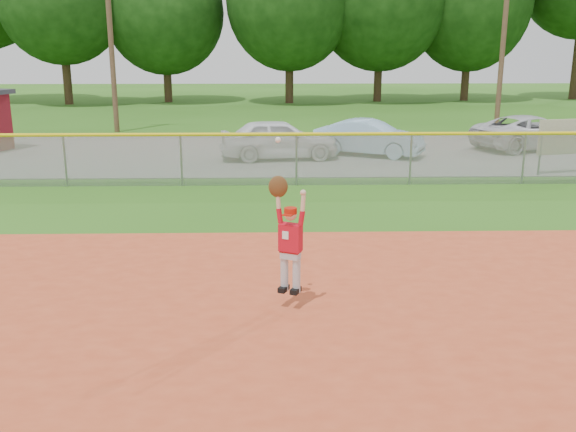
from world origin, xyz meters
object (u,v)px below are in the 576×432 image
object	(u,v)px
ballplayer	(289,236)
car_blue	(369,138)
car_white_b	(531,132)
sponsor_sign	(566,138)
car_white_a	(279,139)

from	to	relation	value
ballplayer	car_blue	bearing A→B (deg)	76.69
car_white_b	sponsor_sign	xyz separation A→B (m)	(-0.90, -5.00, 0.48)
sponsor_sign	car_white_a	bearing A→B (deg)	161.62
car_white_b	car_blue	bearing A→B (deg)	79.46
car_white_a	car_blue	xyz separation A→B (m)	(3.32, 0.67, -0.06)
car_blue	ballplayer	world-z (taller)	ballplayer
sponsor_sign	ballplayer	xyz separation A→B (m)	(-8.94, -10.41, 0.03)
car_white_b	ballplayer	xyz separation A→B (m)	(-9.85, -15.41, 0.51)
car_blue	sponsor_sign	distance (m)	6.71
car_white_a	ballplayer	world-z (taller)	ballplayer
car_blue	car_white_b	bearing A→B (deg)	-52.74
car_white_b	sponsor_sign	distance (m)	5.11
car_white_a	car_white_b	distance (m)	10.05
car_blue	ballplayer	xyz separation A→B (m)	(-3.33, -14.05, 0.51)
car_blue	ballplayer	distance (m)	14.45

